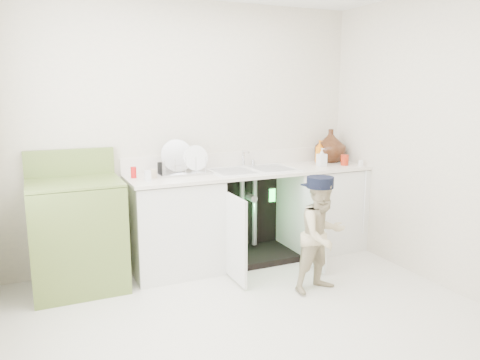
# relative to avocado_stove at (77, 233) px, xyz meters

# --- Properties ---
(ground) EXTENTS (3.50, 3.50, 0.00)m
(ground) POSITION_rel_avocado_stove_xyz_m (1.11, -1.18, -0.48)
(ground) COLOR beige
(ground) RESTS_ON ground
(room_shell) EXTENTS (6.00, 5.50, 1.26)m
(room_shell) POSITION_rel_avocado_stove_xyz_m (1.11, -1.18, 0.77)
(room_shell) COLOR beige
(room_shell) RESTS_ON ground
(counter_run) EXTENTS (2.44, 1.02, 1.25)m
(counter_run) POSITION_rel_avocado_stove_xyz_m (1.70, 0.03, -0.00)
(counter_run) COLOR silver
(counter_run) RESTS_ON ground
(avocado_stove) EXTENTS (0.75, 0.65, 1.16)m
(avocado_stove) POSITION_rel_avocado_stove_xyz_m (0.00, 0.00, 0.00)
(avocado_stove) COLOR olive
(avocado_stove) RESTS_ON ground
(repair_worker) EXTENTS (0.52, 0.80, 0.98)m
(repair_worker) POSITION_rel_avocado_stove_xyz_m (1.85, -0.90, 0.01)
(repair_worker) COLOR beige
(repair_worker) RESTS_ON ground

